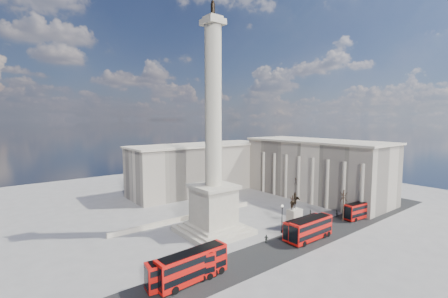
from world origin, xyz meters
TOP-DOWN VIEW (x-y plane):
  - ground at (0.00, 0.00)m, footprint 180.00×180.00m
  - asphalt_road at (5.00, -10.00)m, footprint 120.00×9.00m
  - nelsons_column at (0.00, 5.00)m, footprint 14.00×14.00m
  - balustrade_wall at (0.00, 16.00)m, footprint 40.00×0.60m
  - building_east at (45.00, 10.00)m, footprint 19.00×46.00m
  - building_northeast at (20.00, 40.00)m, footprint 51.00×17.00m
  - red_bus_a at (-14.53, -9.55)m, footprint 12.09×3.36m
  - red_bus_b at (13.26, -9.46)m, footprint 10.66×2.73m
  - red_bus_c at (13.50, -11.09)m, footprint 11.40×2.71m
  - red_bus_d at (35.18, -10.37)m, footprint 10.50×3.48m
  - red_bus_e at (-16.32, -9.20)m, footprint 10.99×3.78m
  - victorian_lamp at (11.83, -4.60)m, footprint 0.55×0.55m
  - equestrian_statue at (16.41, -4.36)m, footprint 4.05×3.04m
  - bare_tree_near at (29.66, -8.79)m, footprint 1.89×1.89m
  - bare_tree_mid at (21.68, 0.54)m, footprint 1.63×1.63m
  - bare_tree_far at (36.30, 10.66)m, footprint 2.01×2.01m
  - pedestrian_walking at (26.97, -1.17)m, footprint 0.63×0.46m
  - pedestrian_standing at (31.74, -5.76)m, footprint 0.80×0.63m
  - pedestrian_crossing at (4.99, -6.45)m, footprint 0.91×1.11m

SIDE VIEW (x-z plane):
  - ground at x=0.00m, z-range 0.00..0.00m
  - asphalt_road at x=5.00m, z-range 0.00..0.01m
  - balustrade_wall at x=0.00m, z-range 0.00..1.10m
  - pedestrian_walking at x=26.97m, z-range 0.00..1.61m
  - pedestrian_standing at x=31.74m, z-range 0.00..1.62m
  - pedestrian_crossing at x=4.99m, z-range 0.00..1.77m
  - red_bus_d at x=35.18m, z-range 0.10..4.28m
  - red_bus_b at x=13.26m, z-range 0.11..4.41m
  - red_bus_e at x=-16.32m, z-range 0.11..4.47m
  - red_bus_c at x=13.50m, z-range 0.11..4.73m
  - red_bus_a at x=-14.53m, z-range 0.12..4.97m
  - equestrian_statue at x=16.41m, z-range -1.28..7.15m
  - victorian_lamp at x=11.83m, z-range 0.56..6.92m
  - bare_tree_mid at x=21.68m, z-range 1.78..7.95m
  - bare_tree_far at x=36.30m, z-range 2.37..10.59m
  - bare_tree_near at x=29.66m, z-range 2.38..10.64m
  - building_northeast at x=20.00m, z-range 0.02..16.62m
  - building_east at x=45.00m, z-range 0.02..18.62m
  - nelsons_column at x=0.00m, z-range -12.01..37.84m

